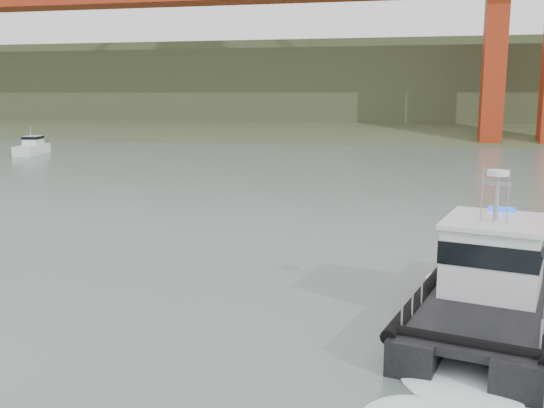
% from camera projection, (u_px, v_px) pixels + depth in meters
% --- Properties ---
extents(ground, '(400.00, 400.00, 0.00)m').
position_uv_depth(ground, '(210.00, 335.00, 18.35)').
color(ground, '#52625B').
rests_on(ground, ground).
extents(headlands, '(500.00, 105.36, 27.12)m').
position_uv_depth(headlands, '(377.00, 96.00, 137.97)').
color(headlands, '#323D23').
rests_on(headlands, ground).
extents(patrol_boat, '(6.34, 11.03, 5.05)m').
position_uv_depth(patrol_boat, '(491.00, 283.00, 19.26)').
color(patrol_boat, black).
rests_on(patrol_boat, ground).
extents(motorboat, '(3.29, 6.71, 3.53)m').
position_uv_depth(motorboat, '(32.00, 147.00, 74.05)').
color(motorboat, silver).
rests_on(motorboat, ground).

